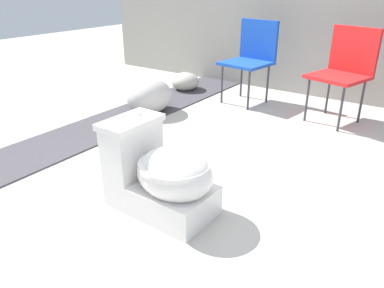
{
  "coord_description": "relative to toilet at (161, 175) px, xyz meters",
  "views": [
    {
      "loc": [
        1.2,
        -1.59,
        1.22
      ],
      "look_at": [
        -0.0,
        0.1,
        0.3
      ],
      "focal_mm": 35.0,
      "sensor_mm": 36.0,
      "label": 1
    }
  ],
  "objects": [
    {
      "name": "toilet",
      "position": [
        0.0,
        0.0,
        0.0
      ],
      "size": [
        0.64,
        0.4,
        0.52
      ],
      "rotation": [
        0.0,
        0.0,
        -0.02
      ],
      "color": "white",
      "rests_on": "ground"
    },
    {
      "name": "folding_chair_left",
      "position": [
        -0.56,
        2.17,
        0.29
      ],
      "size": [
        0.5,
        0.5,
        0.83
      ],
      "rotation": [
        0.0,
        0.0,
        -1.71
      ],
      "color": "#1947B2",
      "rests_on": "ground"
    },
    {
      "name": "ground_plane",
      "position": [
        -0.0,
        0.2,
        -0.22
      ],
      "size": [
        14.0,
        14.0,
        0.0
      ],
      "primitive_type": "plane",
      "color": "#B7B2A8"
    },
    {
      "name": "boulder_near",
      "position": [
        -1.38,
        2.1,
        -0.12
      ],
      "size": [
        0.47,
        0.47,
        0.21
      ],
      "primitive_type": "ellipsoid",
      "rotation": [
        0.0,
        0.0,
        2.26
      ],
      "color": "#ADA899",
      "rests_on": "ground"
    },
    {
      "name": "folding_chair_middle",
      "position": [
        0.39,
        2.11,
        0.29
      ],
      "size": [
        0.54,
        0.54,
        0.83
      ],
      "rotation": [
        0.0,
        0.0,
        -1.84
      ],
      "color": "red",
      "rests_on": "ground"
    },
    {
      "name": "gravel_strip",
      "position": [
        -1.27,
        0.7,
        -0.21
      ],
      "size": [
        0.56,
        8.0,
        0.01
      ],
      "primitive_type": "cube",
      "color": "#423F44",
      "rests_on": "ground"
    },
    {
      "name": "boulder_far",
      "position": [
        -1.18,
        1.24,
        -0.05
      ],
      "size": [
        0.43,
        0.51,
        0.34
      ],
      "primitive_type": "ellipsoid",
      "rotation": [
        0.0,
        0.0,
        1.62
      ],
      "color": "#B7B2AD",
      "rests_on": "ground"
    }
  ]
}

